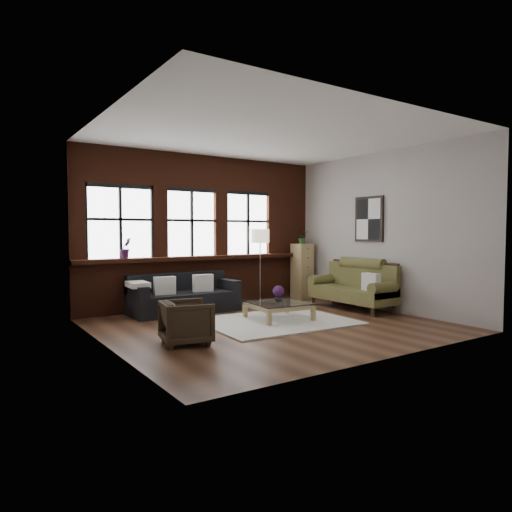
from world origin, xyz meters
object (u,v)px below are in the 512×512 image
vase (278,298)px  drawer_chest (302,271)px  floor_lamp (260,263)px  vintage_settee (352,284)px  dark_sofa (185,293)px  coffee_table (278,311)px  armchair (186,322)px

vase → drawer_chest: bearing=41.7°
drawer_chest → floor_lamp: floor_lamp is taller
vintage_settee → vase: bearing=-177.2°
dark_sofa → coffee_table: bearing=-56.3°
dark_sofa → vase: bearing=-56.3°
dark_sofa → drawer_chest: (3.14, 0.20, 0.27)m
armchair → drawer_chest: bearing=-47.2°
dark_sofa → vase: dark_sofa is taller
dark_sofa → coffee_table: size_ratio=2.10×
armchair → vase: bearing=-60.3°
coffee_table → drawer_chest: (2.06, 1.83, 0.49)m
vase → floor_lamp: floor_lamp is taller
vintage_settee → armchair: size_ratio=2.81×
vintage_settee → coffee_table: size_ratio=1.91×
coffee_table → vase: 0.24m
dark_sofa → vintage_settee: size_ratio=1.10×
coffee_table → armchair: bearing=-162.1°
vintage_settee → vase: size_ratio=12.87×
floor_lamp → drawer_chest: bearing=2.8°
dark_sofa → drawer_chest: size_ratio=1.62×
dark_sofa → coffee_table: dark_sofa is taller
armchair → coffee_table: bearing=-60.3°
dark_sofa → armchair: 2.54m
vase → drawer_chest: (2.06, 1.83, 0.25)m
armchair → coffee_table: (2.13, 0.69, -0.15)m
armchair → vase: size_ratio=4.59×
vintage_settee → armchair: (-4.07, -0.78, -0.20)m
dark_sofa → floor_lamp: (1.89, 0.14, 0.51)m
vintage_settee → coffee_table: vintage_settee is taller
vintage_settee → dark_sofa: bearing=153.0°
coffee_table → drawer_chest: 2.80m
vintage_settee → vase: 1.94m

